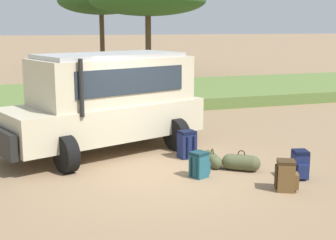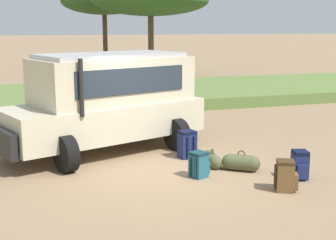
{
  "view_description": "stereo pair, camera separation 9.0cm",
  "coord_description": "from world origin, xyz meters",
  "px_view_note": "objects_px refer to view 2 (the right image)",
  "views": [
    {
      "loc": [
        -3.02,
        -9.12,
        3.09
      ],
      "look_at": [
        0.3,
        0.73,
        1.0
      ],
      "focal_mm": 50.0,
      "sensor_mm": 36.0,
      "label": 1
    },
    {
      "loc": [
        -2.94,
        -9.15,
        3.09
      ],
      "look_at": [
        0.3,
        0.73,
        1.0
      ],
      "focal_mm": 50.0,
      "sensor_mm": 36.0,
      "label": 2
    }
  ],
  "objects_px": {
    "backpack_near_rear_wheel": "(286,176)",
    "backpack_outermost": "(300,165)",
    "safari_vehicle": "(108,100)",
    "duffel_bag_low_black_case": "(212,159)",
    "duffel_bag_soft_canvas": "(241,163)",
    "acacia_tree_left_mid": "(104,1)",
    "backpack_cluster_center": "(199,165)",
    "backpack_beside_front_wheel": "(187,145)",
    "acacia_tree_centre_back": "(151,1)"
  },
  "relations": [
    {
      "from": "acacia_tree_centre_back",
      "to": "duffel_bag_low_black_case",
      "type": "bearing_deg",
      "value": -102.03
    },
    {
      "from": "safari_vehicle",
      "to": "backpack_near_rear_wheel",
      "type": "xyz_separation_m",
      "value": [
        2.62,
        -3.95,
        -1.0
      ]
    },
    {
      "from": "backpack_beside_front_wheel",
      "to": "duffel_bag_low_black_case",
      "type": "distance_m",
      "value": 0.86
    },
    {
      "from": "duffel_bag_soft_canvas",
      "to": "backpack_outermost",
      "type": "bearing_deg",
      "value": -44.71
    },
    {
      "from": "backpack_beside_front_wheel",
      "to": "backpack_outermost",
      "type": "bearing_deg",
      "value": -53.01
    },
    {
      "from": "backpack_near_rear_wheel",
      "to": "acacia_tree_centre_back",
      "type": "height_order",
      "value": "acacia_tree_centre_back"
    },
    {
      "from": "backpack_cluster_center",
      "to": "duffel_bag_low_black_case",
      "type": "xyz_separation_m",
      "value": [
        0.6,
        0.68,
        -0.12
      ]
    },
    {
      "from": "safari_vehicle",
      "to": "acacia_tree_left_mid",
      "type": "bearing_deg",
      "value": 79.45
    },
    {
      "from": "duffel_bag_soft_canvas",
      "to": "acacia_tree_centre_back",
      "type": "height_order",
      "value": "acacia_tree_centre_back"
    },
    {
      "from": "duffel_bag_low_black_case",
      "to": "backpack_outermost",
      "type": "bearing_deg",
      "value": -47.07
    },
    {
      "from": "backpack_outermost",
      "to": "acacia_tree_centre_back",
      "type": "bearing_deg",
      "value": 82.46
    },
    {
      "from": "backpack_outermost",
      "to": "duffel_bag_low_black_case",
      "type": "bearing_deg",
      "value": 132.93
    },
    {
      "from": "safari_vehicle",
      "to": "duffel_bag_low_black_case",
      "type": "xyz_separation_m",
      "value": [
        1.96,
        -1.99,
        -1.15
      ]
    },
    {
      "from": "backpack_outermost",
      "to": "acacia_tree_centre_back",
      "type": "height_order",
      "value": "acacia_tree_centre_back"
    },
    {
      "from": "safari_vehicle",
      "to": "duffel_bag_soft_canvas",
      "type": "xyz_separation_m",
      "value": [
        2.4,
        -2.54,
        -1.12
      ]
    },
    {
      "from": "backpack_near_rear_wheel",
      "to": "acacia_tree_centre_back",
      "type": "bearing_deg",
      "value": 80.84
    },
    {
      "from": "backpack_beside_front_wheel",
      "to": "backpack_outermost",
      "type": "height_order",
      "value": "backpack_beside_front_wheel"
    },
    {
      "from": "backpack_beside_front_wheel",
      "to": "backpack_near_rear_wheel",
      "type": "relative_size",
      "value": 1.11
    },
    {
      "from": "backpack_cluster_center",
      "to": "duffel_bag_low_black_case",
      "type": "bearing_deg",
      "value": 48.39
    },
    {
      "from": "backpack_outermost",
      "to": "acacia_tree_left_mid",
      "type": "xyz_separation_m",
      "value": [
        1.25,
        27.84,
        4.63
      ]
    },
    {
      "from": "backpack_cluster_center",
      "to": "backpack_outermost",
      "type": "xyz_separation_m",
      "value": [
        1.93,
        -0.75,
        0.03
      ]
    },
    {
      "from": "backpack_beside_front_wheel",
      "to": "duffel_bag_soft_canvas",
      "type": "xyz_separation_m",
      "value": [
        0.77,
        -1.32,
        -0.15
      ]
    },
    {
      "from": "duffel_bag_low_black_case",
      "to": "duffel_bag_soft_canvas",
      "type": "bearing_deg",
      "value": -51.28
    },
    {
      "from": "duffel_bag_soft_canvas",
      "to": "acacia_tree_centre_back",
      "type": "relative_size",
      "value": 0.1
    },
    {
      "from": "safari_vehicle",
      "to": "acacia_tree_centre_back",
      "type": "height_order",
      "value": "acacia_tree_centre_back"
    },
    {
      "from": "safari_vehicle",
      "to": "backpack_cluster_center",
      "type": "relative_size",
      "value": 10.08
    },
    {
      "from": "safari_vehicle",
      "to": "duffel_bag_soft_canvas",
      "type": "bearing_deg",
      "value": -46.55
    },
    {
      "from": "backpack_cluster_center",
      "to": "acacia_tree_left_mid",
      "type": "height_order",
      "value": "acacia_tree_left_mid"
    },
    {
      "from": "backpack_near_rear_wheel",
      "to": "acacia_tree_left_mid",
      "type": "bearing_deg",
      "value": 86.12
    },
    {
      "from": "backpack_outermost",
      "to": "duffel_bag_low_black_case",
      "type": "xyz_separation_m",
      "value": [
        -1.33,
        1.43,
        -0.15
      ]
    },
    {
      "from": "safari_vehicle",
      "to": "duffel_bag_low_black_case",
      "type": "height_order",
      "value": "safari_vehicle"
    },
    {
      "from": "backpack_outermost",
      "to": "duffel_bag_low_black_case",
      "type": "height_order",
      "value": "backpack_outermost"
    },
    {
      "from": "duffel_bag_soft_canvas",
      "to": "acacia_tree_centre_back",
      "type": "distance_m",
      "value": 20.18
    },
    {
      "from": "acacia_tree_left_mid",
      "to": "acacia_tree_centre_back",
      "type": "relative_size",
      "value": 0.97
    },
    {
      "from": "backpack_cluster_center",
      "to": "duffel_bag_low_black_case",
      "type": "height_order",
      "value": "backpack_cluster_center"
    },
    {
      "from": "backpack_near_rear_wheel",
      "to": "backpack_outermost",
      "type": "xyz_separation_m",
      "value": [
        0.67,
        0.53,
        -0.0
      ]
    },
    {
      "from": "backpack_outermost",
      "to": "acacia_tree_centre_back",
      "type": "xyz_separation_m",
      "value": [
        2.68,
        20.24,
        4.33
      ]
    },
    {
      "from": "backpack_outermost",
      "to": "duffel_bag_low_black_case",
      "type": "relative_size",
      "value": 0.68
    },
    {
      "from": "duffel_bag_soft_canvas",
      "to": "backpack_beside_front_wheel",
      "type": "bearing_deg",
      "value": 120.18
    },
    {
      "from": "duffel_bag_low_black_case",
      "to": "duffel_bag_soft_canvas",
      "type": "distance_m",
      "value": 0.7
    },
    {
      "from": "backpack_outermost",
      "to": "duffel_bag_soft_canvas",
      "type": "xyz_separation_m",
      "value": [
        -0.89,
        0.88,
        -0.11
      ]
    },
    {
      "from": "backpack_near_rear_wheel",
      "to": "duffel_bag_low_black_case",
      "type": "distance_m",
      "value": 2.08
    },
    {
      "from": "backpack_cluster_center",
      "to": "acacia_tree_centre_back",
      "type": "relative_size",
      "value": 0.08
    },
    {
      "from": "duffel_bag_low_black_case",
      "to": "backpack_cluster_center",
      "type": "bearing_deg",
      "value": -131.61
    },
    {
      "from": "duffel_bag_soft_canvas",
      "to": "backpack_cluster_center",
      "type": "bearing_deg",
      "value": -172.86
    },
    {
      "from": "backpack_near_rear_wheel",
      "to": "safari_vehicle",
      "type": "bearing_deg",
      "value": 123.56
    },
    {
      "from": "backpack_cluster_center",
      "to": "duffel_bag_soft_canvas",
      "type": "bearing_deg",
      "value": 7.14
    },
    {
      "from": "duffel_bag_soft_canvas",
      "to": "acacia_tree_left_mid",
      "type": "distance_m",
      "value": 27.45
    },
    {
      "from": "safari_vehicle",
      "to": "acacia_tree_left_mid",
      "type": "distance_m",
      "value": 25.1
    },
    {
      "from": "backpack_beside_front_wheel",
      "to": "backpack_cluster_center",
      "type": "xyz_separation_m",
      "value": [
        -0.27,
        -1.45,
        -0.06
      ]
    }
  ]
}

